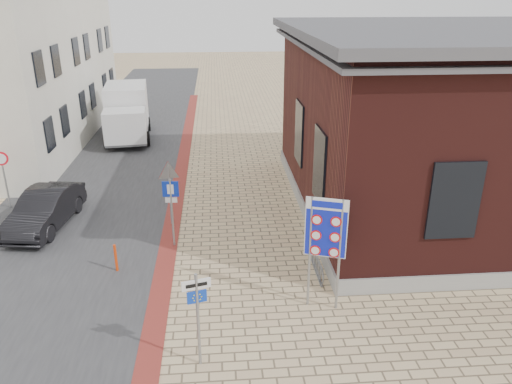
{
  "coord_description": "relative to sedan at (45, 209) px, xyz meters",
  "views": [
    {
      "loc": [
        -0.26,
        -10.75,
        8.03
      ],
      "look_at": [
        0.9,
        3.48,
        2.2
      ],
      "focal_mm": 35.0,
      "sensor_mm": 36.0,
      "label": 1
    }
  ],
  "objects": [
    {
      "name": "ground",
      "position": [
        6.5,
        -6.18,
        -0.68
      ],
      "size": [
        120.0,
        120.0,
        0.0
      ],
      "primitive_type": "plane",
      "color": "tan",
      "rests_on": "ground"
    },
    {
      "name": "road_strip",
      "position": [
        1.0,
        8.82,
        -0.67
      ],
      "size": [
        7.0,
        60.0,
        0.02
      ],
      "primitive_type": "cube",
      "color": "#38383A",
      "rests_on": "ground"
    },
    {
      "name": "curb_strip",
      "position": [
        4.5,
        3.82,
        -0.66
      ],
      "size": [
        0.6,
        40.0,
        0.02
      ],
      "primitive_type": "cube",
      "color": "maroon",
      "rests_on": "ground"
    },
    {
      "name": "brick_building",
      "position": [
        15.49,
        0.82,
        2.81
      ],
      "size": [
        13.0,
        13.0,
        6.8
      ],
      "color": "gray",
      "rests_on": "ground"
    },
    {
      "name": "townhouse_mid",
      "position": [
        -4.49,
        11.82,
        3.89
      ],
      "size": [
        7.4,
        6.4,
        9.1
      ],
      "color": "silver",
      "rests_on": "ground"
    },
    {
      "name": "townhouse_far",
      "position": [
        -4.49,
        17.82,
        3.49
      ],
      "size": [
        7.4,
        6.4,
        8.3
      ],
      "color": "silver",
      "rests_on": "ground"
    },
    {
      "name": "bike_rack",
      "position": [
        9.15,
        -3.98,
        -0.42
      ],
      "size": [
        0.08,
        1.8,
        0.6
      ],
      "color": "slate",
      "rests_on": "ground"
    },
    {
      "name": "sedan",
      "position": [
        0.0,
        0.0,
        0.0
      ],
      "size": [
        2.0,
        4.28,
        1.36
      ],
      "primitive_type": "imported",
      "rotation": [
        0.0,
        0.0,
        -0.14
      ],
      "color": "black",
      "rests_on": "ground"
    },
    {
      "name": "box_truck",
      "position": [
        1.17,
        11.54,
        0.84
      ],
      "size": [
        2.84,
        5.82,
        2.94
      ],
      "rotation": [
        0.0,
        0.0,
        0.11
      ],
      "color": "slate",
      "rests_on": "ground"
    },
    {
      "name": "border_sign",
      "position": [
        8.95,
        -5.68,
        1.63
      ],
      "size": [
        1.05,
        0.39,
        3.19
      ],
      "rotation": [
        0.0,
        0.0,
        -0.33
      ],
      "color": "gray",
      "rests_on": "ground"
    },
    {
      "name": "essen_sign",
      "position": [
        5.7,
        -7.68,
        0.9
      ],
      "size": [
        0.63,
        0.2,
        2.39
      ],
      "rotation": [
        0.0,
        0.0,
        0.25
      ],
      "color": "gray",
      "rests_on": "ground"
    },
    {
      "name": "parking_sign",
      "position": [
        4.7,
        -1.87,
        0.94
      ],
      "size": [
        0.53,
        0.08,
        2.4
      ],
      "rotation": [
        0.0,
        0.0,
        -0.07
      ],
      "color": "gray",
      "rests_on": "ground"
    },
    {
      "name": "yield_sign",
      "position": [
        4.5,
        -0.18,
        1.14
      ],
      "size": [
        0.84,
        0.23,
        2.39
      ],
      "rotation": [
        0.0,
        0.0,
        0.21
      ],
      "color": "gray",
      "rests_on": "ground"
    },
    {
      "name": "speed_sign",
      "position": [
        -1.98,
        1.82,
        0.87
      ],
      "size": [
        0.54,
        0.14,
        2.32
      ],
      "rotation": [
        0.0,
        0.0,
        0.2
      ],
      "color": "gray",
      "rests_on": "ground"
    },
    {
      "name": "bollard",
      "position": [
        3.07,
        -3.38,
        -0.23
      ],
      "size": [
        0.1,
        0.1,
        0.91
      ],
      "primitive_type": "cylinder",
      "rotation": [
        0.0,
        0.0,
        0.3
      ],
      "color": "red",
      "rests_on": "ground"
    }
  ]
}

